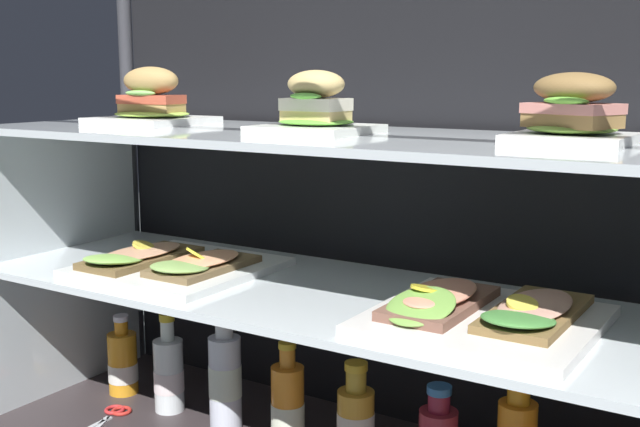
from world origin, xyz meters
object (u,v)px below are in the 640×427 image
(plated_roll_sandwich_mid_left, at_px, (314,111))
(juice_bottle_front_second, at_px, (225,379))
(juice_bottle_front_right_end, at_px, (123,363))
(open_sandwich_tray_near_left_corner, at_px, (482,313))
(plated_roll_sandwich_far_left, at_px, (572,115))
(open_sandwich_tray_far_right, at_px, (172,264))
(juice_bottle_front_middle, at_px, (169,374))
(kitchen_scissors, at_px, (113,414))
(plated_roll_sandwich_center, at_px, (152,105))
(juice_bottle_back_right, at_px, (288,406))
(juice_bottle_tucked_behind, at_px, (356,423))

(plated_roll_sandwich_mid_left, bearing_deg, juice_bottle_front_second, 172.73)
(juice_bottle_front_right_end, xyz_separation_m, juice_bottle_front_second, (0.31, -0.02, 0.04))
(juice_bottle_front_second, bearing_deg, open_sandwich_tray_near_left_corner, -5.05)
(plated_roll_sandwich_mid_left, height_order, plated_roll_sandwich_far_left, plated_roll_sandwich_mid_left)
(open_sandwich_tray_far_right, distance_m, juice_bottle_front_middle, 0.28)
(kitchen_scissors, bearing_deg, juice_bottle_front_right_end, 125.66)
(plated_roll_sandwich_center, bearing_deg, juice_bottle_front_second, -2.12)
(plated_roll_sandwich_center, distance_m, juice_bottle_back_right, 0.67)
(plated_roll_sandwich_center, height_order, open_sandwich_tray_near_left_corner, plated_roll_sandwich_center)
(plated_roll_sandwich_mid_left, relative_size, kitchen_scissors, 1.13)
(plated_roll_sandwich_center, xyz_separation_m, juice_bottle_front_right_end, (-0.13, 0.01, -0.59))
(plated_roll_sandwich_center, height_order, juice_bottle_front_second, plated_roll_sandwich_center)
(plated_roll_sandwich_far_left, bearing_deg, kitchen_scissors, -174.54)
(plated_roll_sandwich_mid_left, bearing_deg, open_sandwich_tray_far_right, -175.04)
(plated_roll_sandwich_mid_left, distance_m, juice_bottle_front_second, 0.60)
(open_sandwich_tray_near_left_corner, relative_size, kitchen_scissors, 2.07)
(plated_roll_sandwich_center, bearing_deg, juice_bottle_back_right, -0.35)
(juice_bottle_front_middle, bearing_deg, plated_roll_sandwich_center, 168.82)
(plated_roll_sandwich_mid_left, height_order, juice_bottle_front_middle, plated_roll_sandwich_mid_left)
(juice_bottle_front_right_end, relative_size, juice_bottle_tucked_behind, 0.92)
(plated_roll_sandwich_mid_left, relative_size, juice_bottle_tucked_behind, 0.93)
(juice_bottle_front_middle, xyz_separation_m, juice_bottle_back_right, (0.31, 0.00, -0.00))
(open_sandwich_tray_far_right, distance_m, juice_bottle_back_right, 0.36)
(plated_roll_sandwich_far_left, distance_m, kitchen_scissors, 1.13)
(open_sandwich_tray_near_left_corner, bearing_deg, juice_bottle_back_right, 172.42)
(juice_bottle_front_right_end, distance_m, kitchen_scissors, 0.14)
(plated_roll_sandwich_center, bearing_deg, juice_bottle_tucked_behind, 0.19)
(plated_roll_sandwich_center, relative_size, kitchen_scissors, 1.26)
(plated_roll_sandwich_far_left, height_order, open_sandwich_tray_near_left_corner, plated_roll_sandwich_far_left)
(open_sandwich_tray_near_left_corner, xyz_separation_m, juice_bottle_front_middle, (-0.72, 0.05, -0.27))
(open_sandwich_tray_far_right, bearing_deg, kitchen_scissors, -169.90)
(plated_roll_sandwich_center, distance_m, juice_bottle_tucked_behind, 0.76)
(open_sandwich_tray_far_right, bearing_deg, plated_roll_sandwich_center, 147.67)
(plated_roll_sandwich_center, distance_m, plated_roll_sandwich_mid_left, 0.42)
(plated_roll_sandwich_mid_left, bearing_deg, juice_bottle_front_right_end, 175.20)
(juice_bottle_front_second, bearing_deg, juice_bottle_front_right_end, 177.08)
(juice_bottle_front_right_end, distance_m, juice_bottle_back_right, 0.47)
(juice_bottle_front_right_end, relative_size, juice_bottle_back_right, 0.87)
(plated_roll_sandwich_center, bearing_deg, juice_bottle_front_right_end, 175.93)
(juice_bottle_front_second, xyz_separation_m, juice_bottle_back_right, (0.15, 0.00, -0.03))
(kitchen_scissors, bearing_deg, juice_bottle_tucked_behind, 9.87)
(juice_bottle_front_middle, relative_size, juice_bottle_tucked_behind, 1.09)
(plated_roll_sandwich_center, relative_size, open_sandwich_tray_far_right, 0.61)
(open_sandwich_tray_near_left_corner, bearing_deg, juice_bottle_front_middle, 175.93)
(open_sandwich_tray_near_left_corner, xyz_separation_m, juice_bottle_front_second, (-0.56, 0.05, -0.25))
(plated_roll_sandwich_center, height_order, open_sandwich_tray_far_right, plated_roll_sandwich_center)
(plated_roll_sandwich_mid_left, relative_size, plated_roll_sandwich_far_left, 1.09)
(plated_roll_sandwich_far_left, relative_size, juice_bottle_front_middle, 0.79)
(juice_bottle_front_second, bearing_deg, open_sandwich_tray_far_right, -144.80)
(open_sandwich_tray_near_left_corner, bearing_deg, plated_roll_sandwich_far_left, 24.92)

